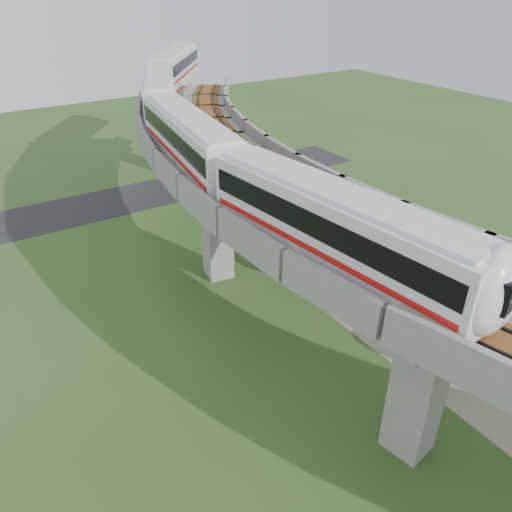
# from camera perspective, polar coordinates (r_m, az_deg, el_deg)

# --- Properties ---
(ground) EXTENTS (160.00, 160.00, 0.00)m
(ground) POSITION_cam_1_polar(r_m,az_deg,el_deg) (34.74, 2.87, -10.13)
(ground) COLOR #365220
(ground) RESTS_ON ground
(dirt_lot) EXTENTS (18.00, 26.00, 0.04)m
(dirt_lot) POSITION_cam_1_polar(r_m,az_deg,el_deg) (41.98, 20.38, -4.34)
(dirt_lot) COLOR gray
(dirt_lot) RESTS_ON ground
(asphalt_road) EXTENTS (60.00, 8.00, 0.03)m
(asphalt_road) POSITION_cam_1_polar(r_m,az_deg,el_deg) (58.25, -14.48, 6.37)
(asphalt_road) COLOR #232326
(asphalt_road) RESTS_ON ground
(viaduct) EXTENTS (19.58, 73.98, 11.40)m
(viaduct) POSITION_cam_1_polar(r_m,az_deg,el_deg) (31.96, 8.94, 4.98)
(viaduct) COLOR #99968E
(viaduct) RESTS_ON ground
(metro_train) EXTENTS (20.05, 59.21, 3.64)m
(metro_train) POSITION_cam_1_polar(r_m,az_deg,el_deg) (42.22, -6.48, 15.97)
(metro_train) COLOR silver
(metro_train) RESTS_ON ground
(fence) EXTENTS (3.87, 38.73, 1.50)m
(fence) POSITION_cam_1_polar(r_m,az_deg,el_deg) (39.71, 14.51, -4.10)
(fence) COLOR #2D382D
(fence) RESTS_ON ground
(tree_0) EXTENTS (2.10, 2.10, 2.94)m
(tree_0) POSITION_cam_1_polar(r_m,az_deg,el_deg) (57.13, -1.07, 9.06)
(tree_0) COLOR #382314
(tree_0) RESTS_ON ground
(tree_1) EXTENTS (2.44, 2.44, 3.28)m
(tree_1) POSITION_cam_1_polar(r_m,az_deg,el_deg) (48.18, 1.22, 5.23)
(tree_1) COLOR #382314
(tree_1) RESTS_ON ground
(tree_2) EXTENTS (2.93, 2.93, 3.76)m
(tree_2) POSITION_cam_1_polar(r_m,az_deg,el_deg) (40.28, 5.82, 0.25)
(tree_2) COLOR #382314
(tree_2) RESTS_ON ground
(tree_3) EXTENTS (1.93, 1.93, 2.95)m
(tree_3) POSITION_cam_1_polar(r_m,az_deg,el_deg) (36.61, 13.33, -4.53)
(tree_3) COLOR #382314
(tree_3) RESTS_ON ground
(tree_4) EXTENTS (2.41, 2.41, 2.92)m
(tree_4) POSITION_cam_1_polar(r_m,az_deg,el_deg) (33.87, 20.70, -9.50)
(tree_4) COLOR #382314
(tree_4) RESTS_ON ground
(car_red) EXTENTS (3.99, 3.09, 1.27)m
(car_red) POSITION_cam_1_polar(r_m,az_deg,el_deg) (46.21, 21.60, -0.35)
(car_red) COLOR #B12A10
(car_red) RESTS_ON dirt_lot
(car_dark) EXTENTS (4.10, 2.78, 1.10)m
(car_dark) POSITION_cam_1_polar(r_m,az_deg,el_deg) (43.43, 19.65, -2.08)
(car_dark) COLOR black
(car_dark) RESTS_ON dirt_lot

